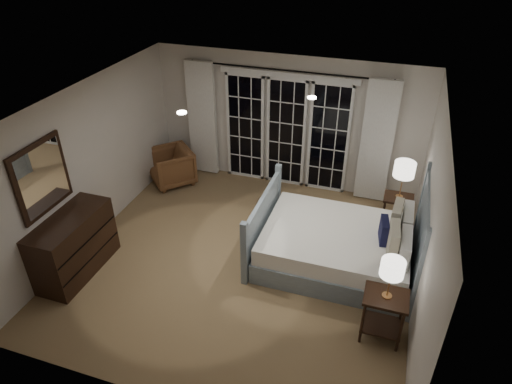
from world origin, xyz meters
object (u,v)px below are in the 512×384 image
(nightstand_right, at_px, (397,208))
(dresser, at_px, (74,245))
(bed, at_px, (340,245))
(nightstand_left, at_px, (384,310))
(lamp_left, at_px, (392,269))
(armchair, at_px, (171,166))
(lamp_right, at_px, (404,170))

(nightstand_right, height_order, dresser, dresser)
(bed, distance_m, dresser, 3.89)
(nightstand_left, bearing_deg, lamp_left, 0.00)
(dresser, bearing_deg, nightstand_left, 1.69)
(nightstand_left, relative_size, armchair, 0.89)
(lamp_left, xyz_separation_m, dresser, (-4.37, -0.13, -0.65))
(lamp_left, height_order, lamp_right, lamp_right)
(nightstand_left, bearing_deg, nightstand_right, 89.64)
(armchair, xyz_separation_m, dresser, (-0.14, -2.75, 0.11))
(lamp_left, bearing_deg, lamp_right, 89.64)
(lamp_left, height_order, dresser, lamp_left)
(lamp_right, relative_size, dresser, 0.48)
(nightstand_left, distance_m, dresser, 4.37)
(nightstand_right, distance_m, lamp_right, 0.72)
(nightstand_left, xyz_separation_m, lamp_left, (0.00, 0.00, 0.66))
(nightstand_left, relative_size, lamp_right, 1.08)
(nightstand_right, bearing_deg, dresser, -149.80)
(nightstand_right, distance_m, armchair, 4.25)
(nightstand_left, distance_m, lamp_left, 0.66)
(nightstand_left, xyz_separation_m, lamp_right, (0.02, 2.42, 0.67))
(lamp_left, bearing_deg, bed, 120.58)
(lamp_right, xyz_separation_m, armchair, (-4.25, 0.20, -0.77))
(nightstand_right, relative_size, lamp_right, 0.97)
(nightstand_left, distance_m, armchair, 4.98)
(nightstand_right, bearing_deg, nightstand_left, -90.36)
(nightstand_right, distance_m, dresser, 5.08)
(bed, height_order, nightstand_left, bed)
(bed, distance_m, armchair, 3.77)
(nightstand_right, relative_size, lamp_left, 1.14)
(armchair, distance_m, dresser, 2.76)
(bed, distance_m, nightstand_left, 1.44)
(bed, xyz_separation_m, lamp_left, (0.73, -1.23, 0.78))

